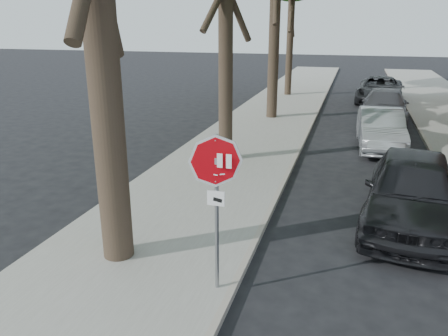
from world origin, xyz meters
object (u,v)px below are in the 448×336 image
(stop_sign, at_px, (216,184))
(car_d, at_px, (380,90))
(car_a, at_px, (412,190))
(car_c, at_px, (384,106))
(car_b, at_px, (381,129))

(stop_sign, relative_size, car_d, 0.51)
(car_a, bearing_deg, car_c, 97.03)
(car_a, height_order, car_b, car_a)
(car_a, distance_m, car_d, 16.58)
(car_c, relative_size, car_d, 0.95)
(stop_sign, xyz_separation_m, car_a, (3.30, 3.78, -1.15))
(stop_sign, height_order, car_d, stop_sign)
(car_d, bearing_deg, stop_sign, -94.40)
(car_a, relative_size, car_b, 1.13)
(car_d, bearing_deg, car_a, -85.19)
(car_a, bearing_deg, car_b, 100.28)
(car_a, xyz_separation_m, car_d, (0.00, 16.58, -0.09))
(stop_sign, height_order, car_c, stop_sign)
(car_c, xyz_separation_m, car_d, (0.00, 5.30, 0.01))
(car_b, bearing_deg, car_c, 82.84)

